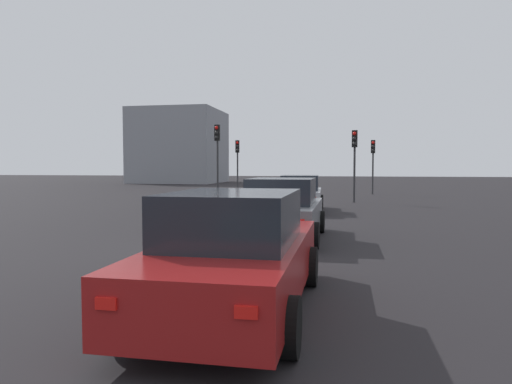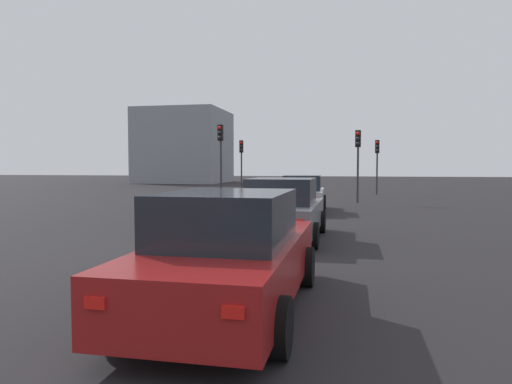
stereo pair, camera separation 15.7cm
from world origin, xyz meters
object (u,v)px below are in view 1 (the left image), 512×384
(traffic_light_near_right, at_px, (217,146))
(traffic_light_far_left, at_px, (355,151))
(traffic_light_far_right, at_px, (237,155))
(car_silver_left_lead, at_px, (300,194))
(car_red_left_third, at_px, (236,254))
(car_grey_left_second, at_px, (283,210))
(traffic_light_near_left, at_px, (373,155))

(traffic_light_near_right, distance_m, traffic_light_far_left, 7.58)
(traffic_light_near_right, height_order, traffic_light_far_right, traffic_light_near_right)
(car_silver_left_lead, height_order, traffic_light_far_right, traffic_light_far_right)
(car_silver_left_lead, relative_size, traffic_light_far_right, 1.17)
(car_red_left_third, bearing_deg, car_grey_left_second, 1.93)
(traffic_light_far_left, bearing_deg, traffic_light_far_right, -126.18)
(car_red_left_third, xyz_separation_m, traffic_light_far_right, (27.02, 6.20, 2.00))
(traffic_light_near_right, distance_m, traffic_light_far_right, 7.93)
(car_grey_left_second, relative_size, traffic_light_far_left, 1.15)
(traffic_light_near_right, bearing_deg, car_grey_left_second, 26.76)
(car_silver_left_lead, xyz_separation_m, traffic_light_far_right, (13.14, 5.81, 2.03))
(car_silver_left_lead, height_order, car_red_left_third, car_red_left_third)
(traffic_light_near_left, bearing_deg, car_red_left_third, -0.25)
(car_silver_left_lead, xyz_separation_m, car_red_left_third, (-13.87, -0.39, 0.02))
(car_silver_left_lead, relative_size, traffic_light_near_left, 1.20)
(car_red_left_third, bearing_deg, traffic_light_far_right, 13.36)
(traffic_light_far_right, bearing_deg, car_grey_left_second, 9.51)
(car_silver_left_lead, bearing_deg, car_red_left_third, 179.45)
(traffic_light_near_right, xyz_separation_m, traffic_light_far_left, (0.04, -7.57, -0.29))
(traffic_light_near_right, height_order, traffic_light_far_left, traffic_light_near_right)
(car_red_left_third, distance_m, traffic_light_near_right, 20.04)
(traffic_light_near_left, bearing_deg, traffic_light_far_left, -3.65)
(traffic_light_near_left, height_order, traffic_light_far_left, traffic_light_far_left)
(car_grey_left_second, bearing_deg, car_red_left_third, -178.06)
(car_silver_left_lead, distance_m, car_red_left_third, 13.88)
(car_silver_left_lead, xyz_separation_m, car_grey_left_second, (-7.71, -0.23, 0.03))
(car_silver_left_lead, distance_m, traffic_light_far_right, 14.52)
(car_grey_left_second, bearing_deg, traffic_light_near_left, -9.54)
(traffic_light_near_right, bearing_deg, traffic_light_near_left, 134.37)
(traffic_light_near_right, bearing_deg, car_silver_left_lead, 48.72)
(car_silver_left_lead, bearing_deg, traffic_light_near_left, -18.80)
(car_silver_left_lead, height_order, traffic_light_near_left, traffic_light_near_left)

